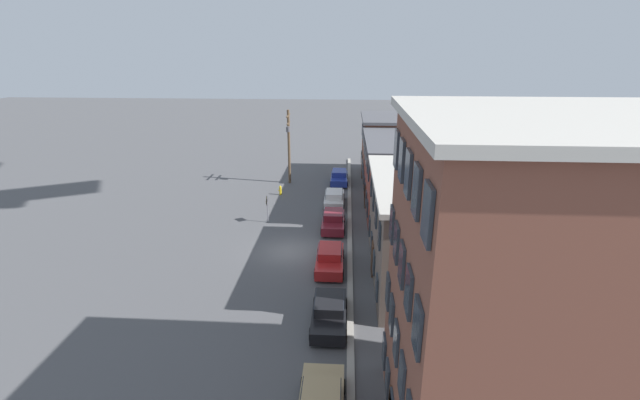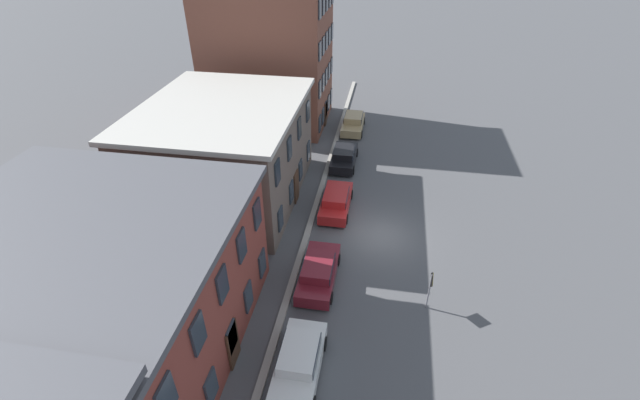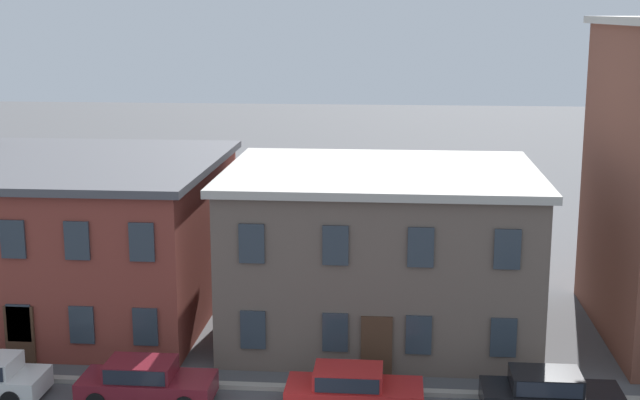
{
  "view_description": "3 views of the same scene",
  "coord_description": "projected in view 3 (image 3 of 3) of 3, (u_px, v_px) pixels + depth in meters",
  "views": [
    {
      "loc": [
        28.29,
        4.08,
        14.13
      ],
      "look_at": [
        0.59,
        2.35,
        4.28
      ],
      "focal_mm": 24.0,
      "sensor_mm": 36.0,
      "label": 1
    },
    {
      "loc": [
        -20.97,
        0.28,
        16.57
      ],
      "look_at": [
        -1.75,
        3.52,
        3.41
      ],
      "focal_mm": 24.0,
      "sensor_mm": 36.0,
      "label": 2
    },
    {
      "loc": [
        3.57,
        -23.6,
        12.6
      ],
      "look_at": [
        1.08,
        4.74,
        6.58
      ],
      "focal_mm": 50.0,
      "sensor_mm": 36.0,
      "label": 3
    }
  ],
  "objects": [
    {
      "name": "car_black",
      "position": [
        549.0,
        392.0,
        28.3
      ],
      "size": [
        4.4,
        1.92,
        1.43
      ],
      "color": "black",
      "rests_on": "ground_plane"
    },
    {
      "name": "kerb_strip",
      "position": [
        288.0,
        388.0,
        30.29
      ],
      "size": [
        56.0,
        0.36,
        0.16
      ],
      "primitive_type": "cube",
      "color": "#9E998E",
      "rests_on": "ground_plane"
    },
    {
      "name": "apartment_midblock",
      "position": [
        75.0,
        236.0,
        37.74
      ],
      "size": [
        12.2,
        12.43,
        6.57
      ],
      "color": "brown",
      "rests_on": "ground_plane"
    },
    {
      "name": "car_red",
      "position": [
        352.0,
        388.0,
        28.62
      ],
      "size": [
        4.4,
        1.92,
        1.43
      ],
      "color": "#B21E1E",
      "rests_on": "ground_plane"
    },
    {
      "name": "apartment_far",
      "position": [
        380.0,
        250.0,
        35.36
      ],
      "size": [
        12.17,
        9.83,
        6.62
      ],
      "color": "#66564C",
      "rests_on": "ground_plane"
    },
    {
      "name": "car_maroon",
      "position": [
        145.0,
        381.0,
        29.21
      ],
      "size": [
        4.4,
        1.92,
        1.43
      ],
      "color": "maroon",
      "rests_on": "ground_plane"
    }
  ]
}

